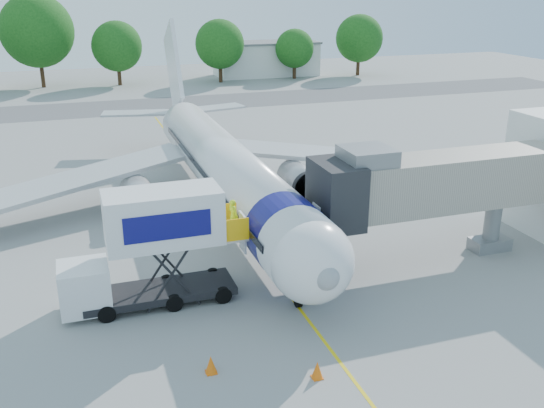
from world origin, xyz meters
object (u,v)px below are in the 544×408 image
object	(u,v)px
jet_bridge	(426,185)
ground_tug	(348,379)
aircraft	(223,167)
catering_hiloader	(150,249)

from	to	relation	value
jet_bridge	ground_tug	bearing A→B (deg)	-133.51
aircraft	ground_tug	size ratio (longest dim) A/B	10.85
aircraft	jet_bridge	bearing A→B (deg)	-54.30
aircraft	jet_bridge	size ratio (longest dim) A/B	2.71
catering_hiloader	jet_bridge	bearing A→B (deg)	0.01
ground_tug	aircraft	bearing A→B (deg)	103.29
aircraft	catering_hiloader	xyz separation A→B (m)	(-6.27, -11.12, -0.19)
aircraft	jet_bridge	xyz separation A→B (m)	(7.99, -11.12, 1.39)
aircraft	ground_tug	bearing A→B (deg)	-91.69
jet_bridge	catering_hiloader	distance (m)	14.35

